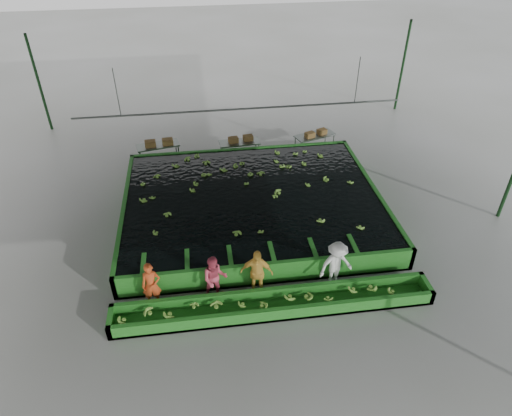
{
  "coord_description": "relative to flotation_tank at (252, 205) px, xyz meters",
  "views": [
    {
      "loc": [
        -1.93,
        -13.14,
        10.86
      ],
      "look_at": [
        0.0,
        0.5,
        1.0
      ],
      "focal_mm": 32.0,
      "sensor_mm": 36.0,
      "label": 1
    }
  ],
  "objects": [
    {
      "name": "worker_b",
      "position": [
        -1.76,
        -4.3,
        0.37
      ],
      "size": [
        0.8,
        0.63,
        1.63
      ],
      "primitive_type": "imported",
      "rotation": [
        0.0,
        0.0,
        0.01
      ],
      "color": "#CB4258",
      "rests_on": "ground"
    },
    {
      "name": "packing_table_right",
      "position": [
        3.71,
        4.8,
        -0.0
      ],
      "size": [
        2.12,
        1.37,
        0.9
      ],
      "primitive_type": null,
      "rotation": [
        0.0,
        0.0,
        0.32
      ],
      "color": "#59605B",
      "rests_on": "ground"
    },
    {
      "name": "worker_c",
      "position": [
        -0.45,
        -4.3,
        0.43
      ],
      "size": [
        1.1,
        0.65,
        1.76
      ],
      "primitive_type": "imported",
      "rotation": [
        0.0,
        0.0,
        -0.23
      ],
      "color": "gold",
      "rests_on": "ground"
    },
    {
      "name": "floating_bananas",
      "position": [
        0.0,
        0.8,
        0.4
      ],
      "size": [
        8.96,
        6.11,
        0.12
      ],
      "primitive_type": null,
      "color": "#6FA939",
      "rests_on": "tank_water"
    },
    {
      "name": "shed_roof",
      "position": [
        0.0,
        -1.5,
        4.55
      ],
      "size": [
        20.0,
        22.0,
        0.04
      ],
      "primitive_type": "cube",
      "color": "gray",
      "rests_on": "shed_posts"
    },
    {
      "name": "box_stack_mid",
      "position": [
        0.07,
        4.67,
        0.42
      ],
      "size": [
        1.21,
        0.5,
        0.25
      ],
      "primitive_type": null,
      "rotation": [
        0.0,
        0.0,
        0.16
      ],
      "color": "brown",
      "rests_on": "packing_table_mid"
    },
    {
      "name": "worker_a",
      "position": [
        -3.71,
        -4.3,
        0.35
      ],
      "size": [
        0.6,
        0.41,
        1.61
      ],
      "primitive_type": "imported",
      "rotation": [
        0.0,
        0.0,
        0.04
      ],
      "color": "#C4441A",
      "rests_on": "ground"
    },
    {
      "name": "sorting_trough",
      "position": [
        0.0,
        -5.1,
        -0.2
      ],
      "size": [
        10.0,
        1.0,
        0.5
      ],
      "primitive_type": null,
      "color": "#216C1E",
      "rests_on": "ground"
    },
    {
      "name": "shed_posts",
      "position": [
        0.0,
        -1.5,
        2.05
      ],
      "size": [
        20.0,
        22.0,
        5.0
      ],
      "primitive_type": null,
      "color": "#133415",
      "rests_on": "ground"
    },
    {
      "name": "packing_table_left",
      "position": [
        -3.81,
        4.83,
        -0.01
      ],
      "size": [
        2.07,
        1.16,
        0.89
      ],
      "primitive_type": null,
      "rotation": [
        0.0,
        0.0,
        0.2
      ],
      "color": "#59605B",
      "rests_on": "ground"
    },
    {
      "name": "box_stack_left",
      "position": [
        -3.73,
        4.75,
        0.44
      ],
      "size": [
        1.32,
        0.49,
        0.28
      ],
      "primitive_type": null,
      "rotation": [
        0.0,
        0.0,
        0.1
      ],
      "color": "brown",
      "rests_on": "packing_table_left"
    },
    {
      "name": "rail_hanger_right",
      "position": [
        5.0,
        3.5,
        3.55
      ],
      "size": [
        0.04,
        0.04,
        2.0
      ],
      "primitive_type": "cylinder",
      "color": "#59605B",
      "rests_on": "shed_roof"
    },
    {
      "name": "ground",
      "position": [
        0.0,
        -1.5,
        -0.45
      ],
      "size": [
        80.0,
        80.0,
        0.0
      ],
      "primitive_type": "plane",
      "color": "gray",
      "rests_on": "ground"
    },
    {
      "name": "tank_water",
      "position": [
        0.0,
        -0.0,
        0.4
      ],
      "size": [
        9.7,
        7.7,
        0.0
      ],
      "primitive_type": "cube",
      "color": "black",
      "rests_on": "flotation_tank"
    },
    {
      "name": "trough_bananas",
      "position": [
        0.0,
        -5.1,
        -0.05
      ],
      "size": [
        9.53,
        0.64,
        0.13
      ],
      "primitive_type": null,
      "color": "#6FA939",
      "rests_on": "sorting_trough"
    },
    {
      "name": "cableway_rail",
      "position": [
        0.0,
        3.5,
        2.55
      ],
      "size": [
        0.08,
        0.08,
        14.0
      ],
      "primitive_type": "cylinder",
      "color": "#59605B",
      "rests_on": "shed_roof"
    },
    {
      "name": "rail_hanger_left",
      "position": [
        -5.0,
        3.5,
        3.55
      ],
      "size": [
        0.04,
        0.04,
        2.0
      ],
      "primitive_type": "cylinder",
      "color": "#59605B",
      "rests_on": "shed_roof"
    },
    {
      "name": "packing_table_mid",
      "position": [
        0.01,
        4.63,
        -0.02
      ],
      "size": [
        1.96,
        0.89,
        0.87
      ],
      "primitive_type": null,
      "rotation": [
        0.0,
        0.0,
        0.07
      ],
      "color": "#59605B",
      "rests_on": "ground"
    },
    {
      "name": "box_stack_right",
      "position": [
        3.72,
        4.7,
        0.45
      ],
      "size": [
        1.19,
        0.72,
        0.25
      ],
      "primitive_type": null,
      "rotation": [
        0.0,
        0.0,
        0.37
      ],
      "color": "brown",
      "rests_on": "packing_table_right"
    },
    {
      "name": "worker_d",
      "position": [
        2.12,
        -4.3,
        0.43
      ],
      "size": [
        1.24,
        0.86,
        1.76
      ],
      "primitive_type": "imported",
      "rotation": [
        0.0,
        0.0,
        0.19
      ],
      "color": "silver",
      "rests_on": "ground"
    },
    {
      "name": "flotation_tank",
      "position": [
        0.0,
        0.0,
        0.0
      ],
      "size": [
        10.0,
        8.0,
        0.9
      ],
      "primitive_type": null,
      "color": "#216C1E",
      "rests_on": "ground"
    }
  ]
}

